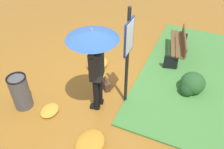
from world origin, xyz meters
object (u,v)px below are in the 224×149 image
object	(u,v)px
person_with_umbrella	(94,51)
park_bench	(178,45)
handbag	(106,85)
trash_bin	(20,92)
info_sign_post	(128,48)

from	to	relation	value
person_with_umbrella	park_bench	size ratio (longest dim) A/B	1.44
handbag	park_bench	xyz separation A→B (m)	(-2.01, 1.29, 0.28)
person_with_umbrella	trash_bin	xyz separation A→B (m)	(0.59, -1.56, -1.13)
handbag	trash_bin	world-z (taller)	trash_bin
info_sign_post	trash_bin	distance (m)	2.53
park_bench	trash_bin	bearing A→B (deg)	-39.98
info_sign_post	park_bench	size ratio (longest dim) A/B	1.62
person_with_umbrella	trash_bin	size ratio (longest dim) A/B	2.45
info_sign_post	handbag	distance (m)	1.46
info_sign_post	handbag	size ratio (longest dim) A/B	6.22
info_sign_post	park_bench	distance (m)	2.54
person_with_umbrella	handbag	xyz separation A→B (m)	(-0.67, -0.10, -1.42)
person_with_umbrella	handbag	distance (m)	1.58
info_sign_post	park_bench	xyz separation A→B (m)	(-2.21, 0.70, -1.04)
person_with_umbrella	trash_bin	distance (m)	2.01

